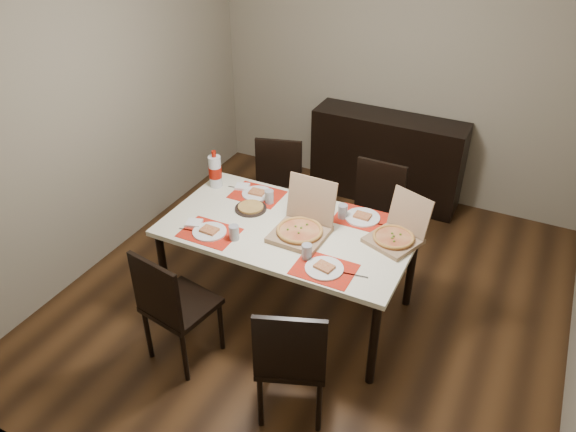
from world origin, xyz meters
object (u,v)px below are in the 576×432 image
(pizza_box_center, at_px, (302,227))
(soda_bottle, at_px, (215,171))
(chair_near_right, at_px, (291,357))
(chair_far_left, at_px, (276,188))
(dining_table, at_px, (288,235))
(chair_near_left, at_px, (172,304))
(sideboard, at_px, (386,158))
(chair_far_right, at_px, (373,212))
(dip_bowl, at_px, (317,221))

(pizza_box_center, bearing_deg, soda_bottle, 161.08)
(chair_near_right, height_order, chair_far_left, same)
(chair_near_right, relative_size, soda_bottle, 2.94)
(dining_table, xyz_separation_m, chair_near_left, (-0.44, -0.84, -0.17))
(sideboard, height_order, chair_far_right, chair_far_right)
(chair_near_right, relative_size, pizza_box_center, 2.22)
(sideboard, distance_m, dining_table, 1.97)
(chair_near_left, height_order, chair_far_left, same)
(chair_far_left, xyz_separation_m, chair_far_right, (0.92, -0.00, 0.00))
(sideboard, relative_size, chair_far_right, 1.61)
(chair_near_left, bearing_deg, chair_far_left, 92.96)
(chair_near_left, relative_size, soda_bottle, 2.94)
(dining_table, bearing_deg, chair_near_left, -117.74)
(dining_table, xyz_separation_m, pizza_box_center, (0.12, -0.03, 0.12))
(pizza_box_center, bearing_deg, dip_bowl, 78.12)
(dining_table, distance_m, pizza_box_center, 0.18)
(chair_near_right, relative_size, chair_far_right, 1.00)
(sideboard, relative_size, soda_bottle, 4.74)
(dining_table, height_order, chair_near_left, chair_near_left)
(dining_table, relative_size, pizza_box_center, 4.30)
(sideboard, distance_m, chair_far_right, 1.14)
(sideboard, distance_m, soda_bottle, 1.96)
(chair_far_left, bearing_deg, dip_bowl, -44.53)
(pizza_box_center, distance_m, dip_bowl, 0.19)
(chair_far_right, height_order, pizza_box_center, pizza_box_center)
(chair_near_right, xyz_separation_m, chair_far_right, (-0.09, 1.75, 0.00))
(chair_near_right, height_order, pizza_box_center, pizza_box_center)
(soda_bottle, bearing_deg, pizza_box_center, -18.92)
(chair_near_right, height_order, chair_far_right, same)
(dining_table, height_order, dip_bowl, dip_bowl)
(dip_bowl, height_order, soda_bottle, soda_bottle)
(sideboard, xyz_separation_m, pizza_box_center, (-0.02, -1.98, 0.36))
(chair_near_left, xyz_separation_m, soda_bottle, (-0.35, 1.13, 0.37))
(chair_far_left, bearing_deg, dining_table, -57.57)
(chair_near_right, distance_m, chair_far_left, 2.01)
(chair_near_left, distance_m, chair_far_left, 1.68)
(dip_bowl, bearing_deg, sideboard, 90.57)
(sideboard, xyz_separation_m, chair_near_left, (-0.59, -2.79, 0.06))
(soda_bottle, bearing_deg, chair_near_right, -43.28)
(sideboard, xyz_separation_m, dip_bowl, (0.02, -1.79, 0.31))
(sideboard, distance_m, chair_near_left, 2.85)
(dining_table, bearing_deg, soda_bottle, 160.32)
(pizza_box_center, bearing_deg, chair_far_right, 73.15)
(dining_table, distance_m, soda_bottle, 0.87)
(chair_far_right, height_order, soda_bottle, soda_bottle)
(dining_table, height_order, pizza_box_center, pizza_box_center)
(sideboard, bearing_deg, chair_far_left, -121.28)
(sideboard, height_order, dining_table, sideboard)
(dining_table, distance_m, chair_near_right, 1.04)
(sideboard, xyz_separation_m, chair_far_right, (0.24, -1.11, 0.06))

